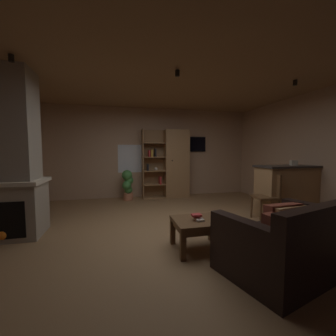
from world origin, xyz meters
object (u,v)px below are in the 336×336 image
object	(u,v)px
bookshelf_cabinet	(173,164)
table_book_2	(196,215)
tissue_box	(294,163)
table_book_1	(198,215)
coffee_table	(199,226)
stone_fireplace	(9,162)
table_book_0	(200,220)
dining_chair	(269,194)
kitchen_bar_counter	(291,190)
leather_couch	(289,244)
potted_floor_plant	(128,184)
wall_mounted_tv	(193,144)

from	to	relation	value
bookshelf_cabinet	table_book_2	world-z (taller)	bookshelf_cabinet
tissue_box	table_book_1	xyz separation A→B (m)	(-2.50, -0.97, -0.66)
coffee_table	table_book_2	distance (m)	0.16
table_book_1	tissue_box	bearing A→B (deg)	21.15
stone_fireplace	table_book_0	distance (m)	3.07
coffee_table	dining_chair	bearing A→B (deg)	26.09
bookshelf_cabinet	stone_fireplace	bearing A→B (deg)	-144.40
table_book_1	dining_chair	distance (m)	2.01
bookshelf_cabinet	kitchen_bar_counter	size ratio (longest dim) A/B	1.34
table_book_1	kitchen_bar_counter	bearing A→B (deg)	22.10
kitchen_bar_counter	dining_chair	xyz separation A→B (m)	(-0.70, -0.19, -0.01)
leather_couch	tissue_box	bearing A→B (deg)	46.23
table_book_0	dining_chair	bearing A→B (deg)	27.54
coffee_table	potted_floor_plant	world-z (taller)	potted_floor_plant
leather_couch	wall_mounted_tv	size ratio (longest dim) A/B	2.04
stone_fireplace	bookshelf_cabinet	xyz separation A→B (m)	(3.29, 2.36, -0.20)
wall_mounted_tv	stone_fireplace	bearing A→B (deg)	-147.17
leather_couch	table_book_1	size ratio (longest dim) A/B	15.22
leather_couch	potted_floor_plant	bearing A→B (deg)	111.31
wall_mounted_tv	table_book_1	bearing A→B (deg)	-108.77
coffee_table	wall_mounted_tv	distance (m)	4.09
bookshelf_cabinet	dining_chair	bearing A→B (deg)	-63.70
stone_fireplace	potted_floor_plant	xyz separation A→B (m)	(1.93, 2.23, -0.74)
coffee_table	table_book_1	world-z (taller)	table_book_1
tissue_box	coffee_table	world-z (taller)	tissue_box
stone_fireplace	dining_chair	world-z (taller)	stone_fireplace
table_book_1	coffee_table	bearing A→B (deg)	-97.65
coffee_table	table_book_1	size ratio (longest dim) A/B	6.26
tissue_box	table_book_0	distance (m)	2.83
kitchen_bar_counter	coffee_table	world-z (taller)	kitchen_bar_counter
bookshelf_cabinet	table_book_1	world-z (taller)	bookshelf_cabinet
wall_mounted_tv	table_book_0	bearing A→B (deg)	-108.45
leather_couch	table_book_0	distance (m)	1.07
table_book_0	table_book_1	xyz separation A→B (m)	(0.02, 0.12, 0.03)
stone_fireplace	leather_couch	distance (m)	4.10
table_book_0	potted_floor_plant	xyz separation A→B (m)	(-0.79, 3.42, 0.02)
stone_fireplace	kitchen_bar_counter	xyz separation A→B (m)	(5.27, -0.04, -0.65)
table_book_0	potted_floor_plant	size ratio (longest dim) A/B	0.13
stone_fireplace	dining_chair	xyz separation A→B (m)	(4.57, -0.23, -0.66)
tissue_box	coffee_table	xyz separation A→B (m)	(-2.51, -1.03, -0.79)
kitchen_bar_counter	table_book_1	distance (m)	2.73
coffee_table	table_book_2	world-z (taller)	table_book_2
table_book_2	leather_couch	bearing A→B (deg)	-41.39
table_book_1	table_book_2	xyz separation A→B (m)	(-0.05, -0.07, 0.03)
bookshelf_cabinet	wall_mounted_tv	size ratio (longest dim) A/B	2.44
kitchen_bar_counter	potted_floor_plant	world-z (taller)	kitchen_bar_counter
table_book_1	wall_mounted_tv	distance (m)	4.00
table_book_2	table_book_0	bearing A→B (deg)	-61.39
kitchen_bar_counter	coffee_table	xyz separation A→B (m)	(-2.53, -1.09, -0.20)
bookshelf_cabinet	wall_mounted_tv	world-z (taller)	bookshelf_cabinet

